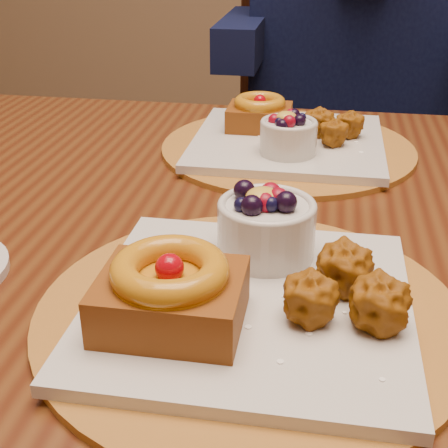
{
  "coord_description": "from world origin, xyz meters",
  "views": [
    {
      "loc": [
        0.01,
        -0.76,
        1.08
      ],
      "look_at": [
        -0.08,
        -0.25,
        0.82
      ],
      "focal_mm": 50.0,
      "sensor_mm": 36.0,
      "label": 1
    }
  ],
  "objects_px": {
    "dining_table": "(271,267)",
    "place_setting_near": "(247,286)",
    "place_setting_far": "(287,138)",
    "chair_far": "(322,160)"
  },
  "relations": [
    {
      "from": "place_setting_near",
      "to": "place_setting_far",
      "type": "xyz_separation_m",
      "value": [
        0.0,
        0.43,
        -0.01
      ]
    },
    {
      "from": "dining_table",
      "to": "place_setting_near",
      "type": "relative_size",
      "value": 4.21
    },
    {
      "from": "dining_table",
      "to": "chair_far",
      "type": "bearing_deg",
      "value": 86.65
    },
    {
      "from": "dining_table",
      "to": "place_setting_near",
      "type": "height_order",
      "value": "place_setting_near"
    },
    {
      "from": "place_setting_far",
      "to": "chair_far",
      "type": "height_order",
      "value": "chair_far"
    },
    {
      "from": "dining_table",
      "to": "chair_far",
      "type": "height_order",
      "value": "chair_far"
    },
    {
      "from": "place_setting_near",
      "to": "place_setting_far",
      "type": "relative_size",
      "value": 1.0
    },
    {
      "from": "dining_table",
      "to": "chair_far",
      "type": "xyz_separation_m",
      "value": [
        0.05,
        0.88,
        -0.18
      ]
    },
    {
      "from": "place_setting_near",
      "to": "chair_far",
      "type": "height_order",
      "value": "chair_far"
    },
    {
      "from": "dining_table",
      "to": "chair_far",
      "type": "relative_size",
      "value": 1.78
    }
  ]
}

